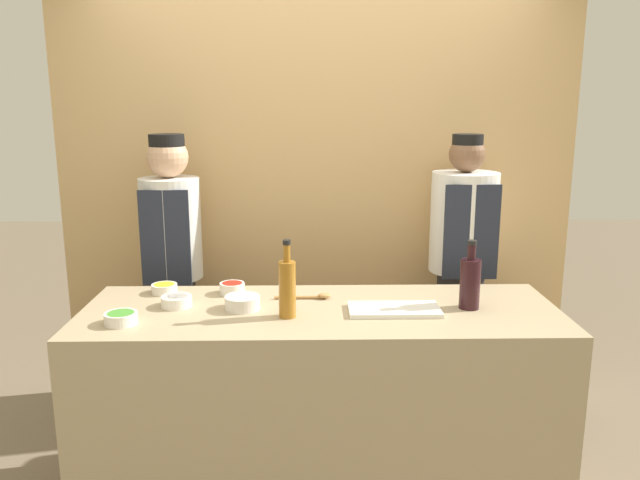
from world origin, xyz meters
The scene contains 13 objects.
cabinet_wall centered at (0.00, 1.07, 1.20)m, with size 2.98×0.18×2.40m.
counter centered at (0.00, 0.00, 0.47)m, with size 2.11×0.73×0.93m.
sauce_bowl_yellow centered at (-0.74, 0.25, 0.96)m, with size 0.12×0.12×0.04m.
sauce_bowl_red centered at (-0.42, 0.23, 0.96)m, with size 0.12×0.12×0.05m.
sauce_bowl_orange centered at (-0.35, 0.01, 0.97)m, with size 0.16×0.16×0.06m.
sauce_bowl_green centered at (-0.83, -0.17, 0.96)m, with size 0.13×0.13×0.05m.
sauce_bowl_purple centered at (-0.64, 0.05, 0.96)m, with size 0.14×0.14×0.05m.
cutting_board centered at (0.32, -0.04, 0.94)m, with size 0.40×0.19×0.02m.
bottle_amber centered at (-0.14, -0.10, 1.07)m, with size 0.07×0.07×0.34m.
bottle_wine centered at (0.66, 0.00, 1.05)m, with size 0.09×0.09×0.31m.
wooden_spoon centered at (-0.04, 0.14, 0.95)m, with size 0.26×0.05×0.03m.
chef_left centered at (-0.80, 0.72, 0.92)m, with size 0.32×0.32×1.66m.
chef_right centered at (0.80, 0.72, 0.90)m, with size 0.36×0.36×1.66m.
Camera 1 is at (-0.05, -2.62, 1.83)m, focal length 35.00 mm.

